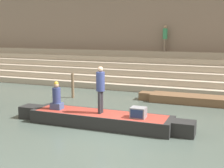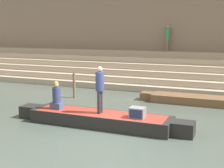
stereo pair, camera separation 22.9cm
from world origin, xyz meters
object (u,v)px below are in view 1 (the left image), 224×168
at_px(person_standing, 100,86).
at_px(person_rowing, 57,98).
at_px(mooring_post, 73,86).
at_px(moored_boat_shore, 197,99).
at_px(person_on_steps, 165,36).
at_px(rowboat_main, 100,119).
at_px(tv_set, 138,113).

xyz_separation_m(person_standing, person_rowing, (-1.84, -0.04, -0.56)).
height_order(person_standing, mooring_post, person_standing).
distance_m(moored_boat_shore, mooring_post, 6.38).
bearing_deg(moored_boat_shore, person_on_steps, 116.11).
height_order(rowboat_main, person_standing, person_standing).
bearing_deg(mooring_post, rowboat_main, -50.39).
xyz_separation_m(rowboat_main, tv_set, (1.50, -0.12, 0.42)).
bearing_deg(tv_set, person_rowing, -173.70).
relative_size(rowboat_main, tv_set, 13.17).
xyz_separation_m(rowboat_main, person_standing, (0.03, -0.04, 1.24)).
relative_size(person_rowing, moored_boat_shore, 0.19).
distance_m(person_standing, tv_set, 1.69).
distance_m(rowboat_main, person_rowing, 1.94).
xyz_separation_m(person_standing, person_on_steps, (0.31, 9.78, 1.65)).
bearing_deg(mooring_post, person_on_steps, 57.47).
bearing_deg(person_rowing, rowboat_main, -11.37).
height_order(person_rowing, person_on_steps, person_on_steps).
distance_m(rowboat_main, tv_set, 1.56).
distance_m(rowboat_main, mooring_post, 5.22).
height_order(rowboat_main, mooring_post, mooring_post).
distance_m(mooring_post, person_on_steps, 7.24).
relative_size(moored_boat_shore, person_on_steps, 3.45).
relative_size(rowboat_main, mooring_post, 5.25).
bearing_deg(tv_set, rowboat_main, -177.39).
bearing_deg(tv_set, person_on_steps, 103.84).
bearing_deg(person_standing, person_rowing, -177.10).
bearing_deg(rowboat_main, tv_set, -1.49).
distance_m(tv_set, person_on_steps, 10.23).
xyz_separation_m(rowboat_main, moored_boat_shore, (2.97, 5.00, -0.05)).
height_order(person_standing, moored_boat_shore, person_standing).
bearing_deg(mooring_post, person_rowing, -69.77).
height_order(moored_boat_shore, person_on_steps, person_on_steps).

